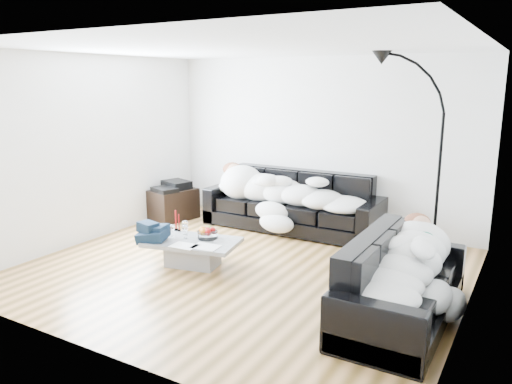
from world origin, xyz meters
The scene contains 24 objects.
ground centered at (0.00, 0.00, 0.00)m, with size 5.00×5.00×0.00m, color brown.
wall_back centered at (0.00, 2.25, 1.30)m, with size 5.00×0.02×2.60m, color silver.
wall_left centered at (-2.50, 0.00, 1.30)m, with size 0.02×4.50×2.60m, color silver.
wall_right centered at (2.50, 0.00, 1.30)m, with size 0.02×4.50×2.60m, color silver.
ceiling centered at (0.00, 0.00, 2.60)m, with size 5.00×5.00×0.00m, color white.
sofa_back centered at (-0.23, 1.79, 0.44)m, with size 2.70×0.93×0.88m, color black.
sofa_right centered at (1.99, -0.35, 0.40)m, with size 1.98×0.85×0.80m, color black.
sleeper_back centered at (-0.23, 1.74, 0.65)m, with size 2.28×0.79×0.46m, color white, non-canonical shape.
sleeper_right centered at (1.99, -0.35, 0.63)m, with size 1.69×0.72×0.41m, color white, non-canonical shape.
teal_cushion centered at (1.93, 0.26, 0.72)m, with size 0.36×0.30×0.20m, color #0F6D4C.
coffee_table centered at (-0.60, -0.22, 0.16)m, with size 1.12×0.65×0.33m, color #939699.
fruit_bowl centered at (-0.48, -0.07, 0.40)m, with size 0.25×0.25×0.16m, color white.
wine_glass_a centered at (-0.82, -0.08, 0.42)m, with size 0.08×0.08×0.19m, color white.
wine_glass_b centered at (-0.91, -0.22, 0.40)m, with size 0.07×0.07×0.16m, color white.
wine_glass_c centered at (-0.72, -0.21, 0.42)m, with size 0.08×0.08×0.18m, color white.
candle_left centered at (-1.04, 0.01, 0.46)m, with size 0.05×0.05×0.27m, color maroon.
candle_right centered at (-0.98, 0.00, 0.44)m, with size 0.04×0.04×0.22m, color maroon.
newspaper_a centered at (-0.31, -0.35, 0.33)m, with size 0.32×0.24×0.01m, color silver.
newspaper_b centered at (-0.55, -0.45, 0.33)m, with size 0.31×0.22×0.01m, color silver.
navy_jacket centered at (-1.05, -0.42, 0.50)m, with size 0.37×0.31×0.19m, color black, non-canonical shape.
shoes centered at (1.87, -0.65, 0.05)m, with size 0.46×0.33×0.10m, color #472311, non-canonical shape.
av_cabinet centered at (-2.18, 1.34, 0.25)m, with size 0.50×0.72×0.50m, color black.
stereo centered at (-2.18, 1.34, 0.56)m, with size 0.44×0.34×0.13m, color black.
floor_lamp centered at (1.93, 1.43, 1.14)m, with size 0.83×0.33×2.28m, color black, non-canonical shape.
Camera 1 is at (3.00, -4.87, 2.23)m, focal length 35.00 mm.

